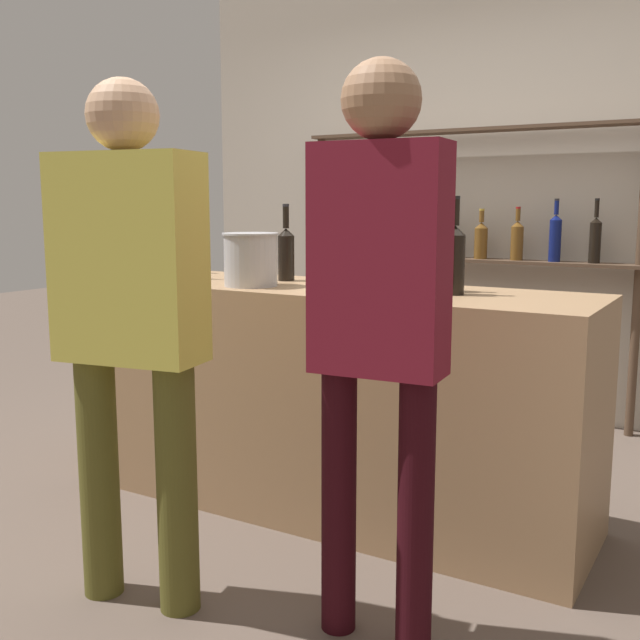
{
  "coord_description": "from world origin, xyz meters",
  "views": [
    {
      "loc": [
        1.59,
        -2.7,
        1.31
      ],
      "look_at": [
        0.0,
        0.0,
        0.82
      ],
      "focal_mm": 42.0,
      "sensor_mm": 36.0,
      "label": 1
    }
  ],
  "objects_px": {
    "counter_bottle_2": "(454,258)",
    "ice_bucket": "(251,259)",
    "counter_bottle_3": "(175,245)",
    "cork_jar": "(340,264)",
    "customer_center": "(130,308)",
    "counter_bottle_4": "(183,253)",
    "counter_bottle_1": "(381,253)",
    "counter_bottle_0": "(286,252)",
    "customer_right": "(379,304)",
    "counter_bottle_5": "(445,261)"
  },
  "relations": [
    {
      "from": "counter_bottle_0",
      "to": "counter_bottle_1",
      "type": "bearing_deg",
      "value": -1.49
    },
    {
      "from": "counter_bottle_4",
      "to": "cork_jar",
      "type": "bearing_deg",
      "value": 17.68
    },
    {
      "from": "cork_jar",
      "to": "counter_bottle_2",
      "type": "bearing_deg",
      "value": -15.66
    },
    {
      "from": "counter_bottle_1",
      "to": "ice_bucket",
      "type": "xyz_separation_m",
      "value": [
        -0.48,
        -0.25,
        -0.03
      ]
    },
    {
      "from": "counter_bottle_5",
      "to": "customer_center",
      "type": "xyz_separation_m",
      "value": [
        -0.63,
        -1.08,
        -0.1
      ]
    },
    {
      "from": "counter_bottle_2",
      "to": "customer_center",
      "type": "xyz_separation_m",
      "value": [
        -0.7,
        -0.99,
        -0.12
      ]
    },
    {
      "from": "counter_bottle_4",
      "to": "customer_center",
      "type": "height_order",
      "value": "customer_center"
    },
    {
      "from": "counter_bottle_3",
      "to": "cork_jar",
      "type": "height_order",
      "value": "counter_bottle_3"
    },
    {
      "from": "counter_bottle_2",
      "to": "customer_center",
      "type": "relative_size",
      "value": 0.22
    },
    {
      "from": "counter_bottle_2",
      "to": "ice_bucket",
      "type": "height_order",
      "value": "counter_bottle_2"
    },
    {
      "from": "counter_bottle_1",
      "to": "counter_bottle_3",
      "type": "relative_size",
      "value": 0.99
    },
    {
      "from": "counter_bottle_4",
      "to": "ice_bucket",
      "type": "height_order",
      "value": "counter_bottle_4"
    },
    {
      "from": "counter_bottle_4",
      "to": "customer_center",
      "type": "xyz_separation_m",
      "value": [
        0.59,
        -0.94,
        -0.1
      ]
    },
    {
      "from": "cork_jar",
      "to": "customer_right",
      "type": "bearing_deg",
      "value": -55.44
    },
    {
      "from": "counter_bottle_1",
      "to": "counter_bottle_2",
      "type": "bearing_deg",
      "value": -16.02
    },
    {
      "from": "counter_bottle_0",
      "to": "counter_bottle_3",
      "type": "xyz_separation_m",
      "value": [
        -0.69,
        0.04,
        0.01
      ]
    },
    {
      "from": "counter_bottle_5",
      "to": "cork_jar",
      "type": "bearing_deg",
      "value": 171.23
    },
    {
      "from": "ice_bucket",
      "to": "customer_right",
      "type": "height_order",
      "value": "customer_right"
    },
    {
      "from": "counter_bottle_2",
      "to": "counter_bottle_3",
      "type": "xyz_separation_m",
      "value": [
        -1.52,
        0.16,
        -0.0
      ]
    },
    {
      "from": "counter_bottle_1",
      "to": "customer_right",
      "type": "bearing_deg",
      "value": -64.34
    },
    {
      "from": "counter_bottle_4",
      "to": "ice_bucket",
      "type": "bearing_deg",
      "value": -11.25
    },
    {
      "from": "counter_bottle_1",
      "to": "counter_bottle_2",
      "type": "xyz_separation_m",
      "value": [
        0.36,
        -0.1,
        -0.0
      ]
    },
    {
      "from": "customer_center",
      "to": "counter_bottle_4",
      "type": "bearing_deg",
      "value": 22.06
    },
    {
      "from": "counter_bottle_3",
      "to": "counter_bottle_4",
      "type": "relative_size",
      "value": 1.15
    },
    {
      "from": "ice_bucket",
      "to": "customer_center",
      "type": "relative_size",
      "value": 0.14
    },
    {
      "from": "counter_bottle_1",
      "to": "customer_right",
      "type": "relative_size",
      "value": 0.21
    },
    {
      "from": "counter_bottle_0",
      "to": "customer_center",
      "type": "distance_m",
      "value": 1.12
    },
    {
      "from": "counter_bottle_0",
      "to": "customer_right",
      "type": "height_order",
      "value": "customer_right"
    },
    {
      "from": "counter_bottle_3",
      "to": "cork_jar",
      "type": "bearing_deg",
      "value": 0.38
    },
    {
      "from": "counter_bottle_1",
      "to": "counter_bottle_2",
      "type": "height_order",
      "value": "counter_bottle_2"
    },
    {
      "from": "ice_bucket",
      "to": "cork_jar",
      "type": "distance_m",
      "value": 0.4
    },
    {
      "from": "counter_bottle_5",
      "to": "customer_right",
      "type": "height_order",
      "value": "customer_right"
    },
    {
      "from": "cork_jar",
      "to": "customer_right",
      "type": "distance_m",
      "value": 1.16
    },
    {
      "from": "counter_bottle_2",
      "to": "ice_bucket",
      "type": "bearing_deg",
      "value": -170.16
    },
    {
      "from": "cork_jar",
      "to": "counter_bottle_4",
      "type": "bearing_deg",
      "value": -162.32
    },
    {
      "from": "counter_bottle_1",
      "to": "ice_bucket",
      "type": "distance_m",
      "value": 0.54
    },
    {
      "from": "counter_bottle_1",
      "to": "counter_bottle_4",
      "type": "relative_size",
      "value": 1.14
    },
    {
      "from": "counter_bottle_3",
      "to": "customer_center",
      "type": "bearing_deg",
      "value": -54.44
    },
    {
      "from": "counter_bottle_2",
      "to": "counter_bottle_4",
      "type": "relative_size",
      "value": 1.19
    },
    {
      "from": "counter_bottle_4",
      "to": "counter_bottle_5",
      "type": "relative_size",
      "value": 0.96
    },
    {
      "from": "counter_bottle_0",
      "to": "counter_bottle_3",
      "type": "height_order",
      "value": "counter_bottle_3"
    },
    {
      "from": "counter_bottle_1",
      "to": "counter_bottle_4",
      "type": "distance_m",
      "value": 0.94
    },
    {
      "from": "ice_bucket",
      "to": "counter_bottle_1",
      "type": "bearing_deg",
      "value": 27.22
    },
    {
      "from": "counter_bottle_1",
      "to": "customer_right",
      "type": "xyz_separation_m",
      "value": [
        0.43,
        -0.9,
        -0.08
      ]
    },
    {
      "from": "counter_bottle_0",
      "to": "counter_bottle_2",
      "type": "distance_m",
      "value": 0.84
    },
    {
      "from": "counter_bottle_1",
      "to": "counter_bottle_3",
      "type": "bearing_deg",
      "value": 177.26
    },
    {
      "from": "cork_jar",
      "to": "customer_right",
      "type": "xyz_separation_m",
      "value": [
        0.66,
        -0.96,
        -0.02
      ]
    },
    {
      "from": "counter_bottle_0",
      "to": "ice_bucket",
      "type": "height_order",
      "value": "counter_bottle_0"
    },
    {
      "from": "counter_bottle_2",
      "to": "counter_bottle_5",
      "type": "xyz_separation_m",
      "value": [
        -0.07,
        0.08,
        -0.02
      ]
    },
    {
      "from": "counter_bottle_3",
      "to": "customer_right",
      "type": "height_order",
      "value": "customer_right"
    }
  ]
}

